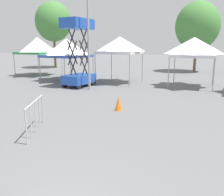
# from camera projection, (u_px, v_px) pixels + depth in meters

# --- Properties ---
(canopy_tent_behind_center) EXTENTS (3.27, 3.27, 3.56)m
(canopy_tent_behind_center) POSITION_uv_depth(u_px,v_px,m) (38.00, 46.00, 22.27)
(canopy_tent_behind_center) COLOR #9E9EA3
(canopy_tent_behind_center) RESTS_ON ground
(canopy_tent_far_right) EXTENTS (3.32, 3.32, 3.35)m
(canopy_tent_far_right) POSITION_uv_depth(u_px,v_px,m) (67.00, 48.00, 19.00)
(canopy_tent_far_right) COLOR #9E9EA3
(canopy_tent_far_right) RESTS_ON ground
(canopy_tent_left_of_center) EXTENTS (2.89, 2.89, 3.47)m
(canopy_tent_left_of_center) POSITION_uv_depth(u_px,v_px,m) (120.00, 45.00, 17.78)
(canopy_tent_left_of_center) COLOR #9E9EA3
(canopy_tent_left_of_center) RESTS_ON ground
(canopy_tent_behind_right) EXTENTS (3.04, 3.04, 3.37)m
(canopy_tent_behind_right) POSITION_uv_depth(u_px,v_px,m) (194.00, 47.00, 16.01)
(canopy_tent_behind_right) COLOR #9E9EA3
(canopy_tent_behind_right) RESTS_ON ground
(scissor_lift) EXTENTS (1.51, 2.37, 4.56)m
(scissor_lift) POSITION_uv_depth(u_px,v_px,m) (79.00, 67.00, 16.40)
(scissor_lift) COLOR black
(scissor_lift) RESTS_ON ground
(light_pole_near_lift) EXTENTS (0.36, 0.36, 8.04)m
(light_pole_near_lift) POSITION_uv_depth(u_px,v_px,m) (88.00, 16.00, 14.60)
(light_pole_near_lift) COLOR #9E9EA3
(light_pole_near_lift) RESTS_ON ground
(tree_behind_tents_left) EXTENTS (4.40, 4.40, 8.10)m
(tree_behind_tents_left) POSITION_uv_depth(u_px,v_px,m) (53.00, 22.00, 29.40)
(tree_behind_tents_left) COLOR brown
(tree_behind_tents_left) RESTS_ON ground
(tree_behind_tents_center) EXTENTS (4.56, 4.56, 7.34)m
(tree_behind_tents_center) POSITION_uv_depth(u_px,v_px,m) (197.00, 26.00, 24.96)
(tree_behind_tents_center) COLOR brown
(tree_behind_tents_center) RESTS_ON ground
(crowd_barrier_by_lift) EXTENTS (1.03, 1.88, 1.08)m
(crowd_barrier_by_lift) POSITION_uv_depth(u_px,v_px,m) (35.00, 110.00, 7.76)
(crowd_barrier_by_lift) COLOR #B7BABF
(crowd_barrier_by_lift) RESTS_ON ground
(traffic_cone_lot_center) EXTENTS (0.32, 0.32, 0.63)m
(traffic_cone_lot_center) POSITION_uv_depth(u_px,v_px,m) (118.00, 103.00, 10.52)
(traffic_cone_lot_center) COLOR orange
(traffic_cone_lot_center) RESTS_ON ground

